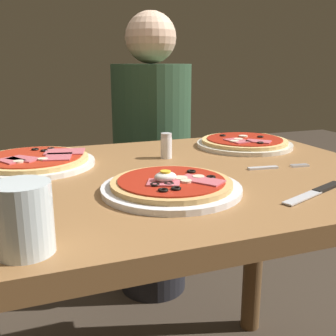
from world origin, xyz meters
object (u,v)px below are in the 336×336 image
diner_person (152,167)px  pizza_across_left (244,143)px  pizza_foreground (172,186)px  water_glass_near (24,223)px  dining_table (169,226)px  fork (274,167)px  knife (318,191)px  salt_shaker (166,146)px  pizza_across_right (34,161)px

diner_person → pizza_across_left: bearing=102.4°
pizza_foreground → water_glass_near: water_glass_near is taller
water_glass_near → pizza_across_left: bearing=38.3°
dining_table → fork: (0.25, -0.05, 0.14)m
water_glass_near → diner_person: diner_person is taller
pizza_across_left → knife: pizza_across_left is taller
water_glass_near → knife: size_ratio=0.52×
pizza_foreground → pizza_across_left: 0.49m
pizza_across_left → diner_person: 0.58m
pizza_foreground → knife: size_ratio=1.47×
pizza_across_left → water_glass_near: 0.82m
salt_shaker → diner_person: size_ratio=0.06×
pizza_across_right → salt_shaker: salt_shaker is taller
pizza_across_right → fork: 0.58m
fork → knife: knife is taller
dining_table → pizza_across_right: size_ratio=3.48×
knife → dining_table: bearing=132.4°
fork → knife: size_ratio=0.84×
pizza_across_right → fork: size_ratio=1.88×
pizza_foreground → pizza_across_left: pizza_foreground is taller
knife → salt_shaker: (-0.17, 0.38, 0.03)m
pizza_across_right → diner_person: diner_person is taller
pizza_across_left → knife: bearing=-102.6°
pizza_foreground → pizza_across_right: pizza_foreground is taller
diner_person → salt_shaker: bearing=75.2°
pizza_across_left → salt_shaker: (-0.27, -0.06, 0.02)m
salt_shaker → diner_person: bearing=75.2°
knife → fork: bearing=80.8°
pizza_foreground → salt_shaker: bearing=71.6°
dining_table → pizza_across_right: pizza_across_right is taller
pizza_across_right → salt_shaker: (0.33, -0.03, 0.02)m
pizza_foreground → pizza_across_right: size_ratio=0.93×
pizza_across_left → dining_table: bearing=-148.2°
pizza_foreground → salt_shaker: 0.29m
dining_table → water_glass_near: water_glass_near is taller
dining_table → pizza_across_right: (-0.29, 0.17, 0.14)m
water_glass_near → fork: 0.63m
fork → salt_shaker: salt_shaker is taller
dining_table → water_glass_near: (-0.32, -0.31, 0.17)m
pizza_across_left → salt_shaker: 0.28m
fork → diner_person: diner_person is taller
water_glass_near → dining_table: bearing=43.8°
fork → diner_person: bearing=93.6°
knife → diner_person: diner_person is taller
pizza_across_left → diner_person: diner_person is taller
pizza_across_left → water_glass_near: (-0.64, -0.51, 0.03)m
water_glass_near → knife: bearing=7.2°
fork → salt_shaker: (-0.20, 0.19, 0.03)m
dining_table → diner_person: size_ratio=0.87×
dining_table → salt_shaker: (0.05, 0.14, 0.17)m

